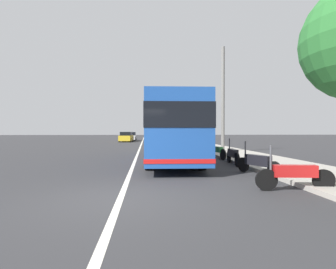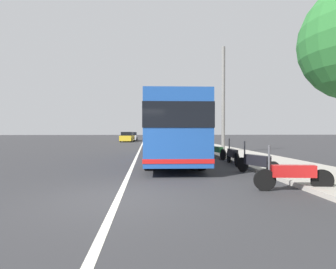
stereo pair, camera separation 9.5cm
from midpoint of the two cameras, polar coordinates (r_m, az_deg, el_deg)
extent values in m
plane|color=#2D2D30|center=(6.78, -10.61, -13.33)|extent=(220.00, 220.00, 0.00)
cube|color=#9E998E|center=(17.71, 15.65, -4.40)|extent=(110.00, 3.60, 0.14)
cube|color=silver|center=(16.63, -7.04, -4.94)|extent=(110.00, 0.16, 0.01)
cube|color=#1E4C9E|center=(14.92, 0.41, 1.20)|extent=(11.76, 2.91, 2.83)
cube|color=black|center=(14.93, 0.41, 2.95)|extent=(11.80, 2.96, 0.91)
cube|color=red|center=(14.96, 0.41, -3.28)|extent=(11.79, 2.95, 0.16)
cylinder|color=black|center=(18.67, -3.66, -2.79)|extent=(1.01, 0.34, 1.00)
cylinder|color=black|center=(18.77, 3.30, -2.77)|extent=(1.01, 0.34, 1.00)
cylinder|color=black|center=(11.23, -4.43, -5.12)|extent=(1.01, 0.34, 1.00)
cylinder|color=black|center=(11.38, 7.11, -5.05)|extent=(1.01, 0.34, 1.00)
cylinder|color=black|center=(7.84, 20.14, -9.18)|extent=(0.16, 0.61, 0.60)
cylinder|color=black|center=(8.43, 30.29, -8.54)|extent=(0.16, 0.61, 0.60)
cube|color=red|center=(8.06, 25.42, -7.14)|extent=(0.38, 1.18, 0.33)
cylinder|color=#4C4C51|center=(7.79, 20.98, -4.79)|extent=(0.06, 0.06, 0.70)
cylinder|color=black|center=(11.16, 15.69, -6.27)|extent=(0.57, 0.29, 0.58)
cylinder|color=black|center=(10.08, 21.71, -7.04)|extent=(0.57, 0.29, 0.58)
cube|color=black|center=(10.57, 18.55, -5.30)|extent=(1.17, 0.66, 0.39)
cylinder|color=#4C4C51|center=(11.01, 16.11, -3.22)|extent=(0.06, 0.06, 0.70)
cylinder|color=black|center=(14.18, 12.82, -4.65)|extent=(0.64, 0.13, 0.64)
cylinder|color=black|center=(12.62, 14.50, -5.32)|extent=(0.64, 0.13, 0.64)
cube|color=black|center=(13.38, 13.61, -3.90)|extent=(1.23, 0.33, 0.38)
cylinder|color=#4C4C51|center=(14.02, 12.94, -2.25)|extent=(0.06, 0.06, 0.70)
cylinder|color=black|center=(16.75, 9.04, -3.83)|extent=(0.63, 0.21, 0.63)
cylinder|color=black|center=(15.32, 11.63, -4.26)|extent=(0.63, 0.21, 0.63)
cube|color=#338C3F|center=(16.01, 10.28, -3.15)|extent=(1.23, 0.48, 0.33)
cylinder|color=#4C4C51|center=(16.60, 9.22, -1.80)|extent=(0.06, 0.06, 0.70)
cube|color=silver|center=(47.01, -8.12, -0.61)|extent=(4.72, 1.91, 0.75)
cube|color=black|center=(47.05, -8.11, 0.19)|extent=(2.32, 1.71, 0.56)
cylinder|color=black|center=(45.42, -7.23, -0.95)|extent=(0.64, 0.23, 0.64)
cylinder|color=black|center=(45.55, -9.31, -0.95)|extent=(0.64, 0.23, 0.64)
cylinder|color=black|center=(48.50, -7.00, -0.84)|extent=(0.64, 0.23, 0.64)
cylinder|color=black|center=(48.63, -8.94, -0.84)|extent=(0.64, 0.23, 0.64)
cube|color=black|center=(55.56, -2.70, -0.38)|extent=(4.57, 1.85, 0.77)
cube|color=black|center=(55.28, -2.68, 0.26)|extent=(2.28, 1.66, 0.48)
cylinder|color=black|center=(57.02, -3.58, -0.60)|extent=(0.64, 0.23, 0.64)
cylinder|color=black|center=(57.11, -1.98, -0.60)|extent=(0.64, 0.23, 0.64)
cylinder|color=black|center=(54.03, -3.45, -0.68)|extent=(0.64, 0.23, 0.64)
cylinder|color=black|center=(54.12, -1.76, -0.67)|extent=(0.64, 0.23, 0.64)
cube|color=silver|center=(39.91, -2.37, -0.85)|extent=(4.14, 1.94, 0.72)
cube|color=black|center=(39.84, -2.36, 0.04)|extent=(2.21, 1.72, 0.52)
cylinder|color=black|center=(41.20, -3.64, -1.11)|extent=(0.65, 0.25, 0.64)
cylinder|color=black|center=(41.33, -1.42, -1.11)|extent=(0.65, 0.25, 0.64)
cylinder|color=black|center=(38.52, -3.39, -1.24)|extent=(0.65, 0.25, 0.64)
cylinder|color=black|center=(38.66, -1.02, -1.23)|extent=(0.65, 0.25, 0.64)
cube|color=gold|center=(41.20, -9.06, -0.77)|extent=(4.33, 2.05, 0.79)
cube|color=black|center=(41.24, -9.05, 0.17)|extent=(2.35, 1.77, 0.56)
cylinder|color=black|center=(39.72, -8.21, -1.19)|extent=(0.65, 0.26, 0.64)
cylinder|color=black|center=(39.96, -10.49, -1.18)|extent=(0.65, 0.26, 0.64)
cylinder|color=black|center=(42.48, -7.72, -1.06)|extent=(0.65, 0.26, 0.64)
cylinder|color=black|center=(42.71, -9.85, -1.06)|extent=(0.65, 0.26, 0.64)
cylinder|color=slate|center=(20.52, 11.63, 7.31)|extent=(0.26, 0.26, 8.01)
camera|label=1|loc=(0.05, -90.17, 0.00)|focal=28.24mm
camera|label=2|loc=(0.05, 89.83, 0.00)|focal=28.24mm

